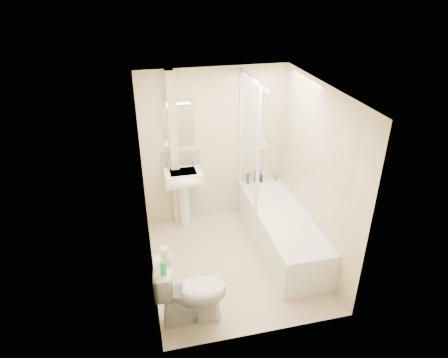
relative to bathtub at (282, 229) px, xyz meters
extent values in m
plane|color=beige|center=(-0.75, -0.20, -0.29)|extent=(2.50, 2.50, 0.00)
cube|color=beige|center=(-0.75, 1.05, 0.91)|extent=(2.20, 0.02, 2.40)
cube|color=beige|center=(-1.85, -0.20, 0.91)|extent=(0.02, 2.50, 2.40)
cube|color=beige|center=(0.35, -0.20, 0.91)|extent=(0.02, 2.50, 2.40)
cube|color=white|center=(-0.75, -0.20, 2.11)|extent=(2.20, 2.50, 0.02)
cube|color=beige|center=(0.00, 1.04, 1.14)|extent=(0.70, 0.01, 1.75)
cube|color=beige|center=(0.34, 0.00, 1.14)|extent=(0.01, 2.10, 1.75)
cube|color=beige|center=(-1.37, 0.99, 0.91)|extent=(0.12, 0.12, 2.40)
cube|color=beige|center=(-1.27, 1.04, 0.74)|extent=(0.60, 0.02, 0.30)
cube|color=white|center=(-1.27, 1.04, 1.29)|extent=(0.46, 0.01, 0.60)
cube|color=silver|center=(-1.27, 1.02, 1.66)|extent=(0.42, 0.07, 0.07)
cube|color=white|center=(0.00, 0.00, -0.01)|extent=(0.70, 2.10, 0.55)
cube|color=white|center=(0.00, 0.00, 0.21)|extent=(0.56, 1.96, 0.05)
cube|color=white|center=(-0.35, 0.60, 1.16)|extent=(0.01, 0.90, 1.80)
cube|color=white|center=(-0.35, 1.03, 1.16)|extent=(0.04, 0.04, 1.80)
cube|color=white|center=(-0.35, 0.15, 1.16)|extent=(0.04, 0.04, 1.80)
cube|color=white|center=(-0.35, 0.60, 2.04)|extent=(0.04, 0.90, 0.04)
cube|color=white|center=(-0.35, 0.60, 0.28)|extent=(0.04, 0.90, 0.03)
cylinder|color=white|center=(0.00, 1.02, 1.26)|extent=(0.02, 0.02, 0.90)
cylinder|color=white|center=(0.00, 1.02, 0.81)|extent=(0.05, 0.05, 0.02)
cylinder|color=white|center=(0.00, 1.02, 1.71)|extent=(0.05, 0.05, 0.02)
cylinder|color=white|center=(0.00, 0.95, 1.74)|extent=(0.08, 0.11, 0.11)
cube|color=white|center=(0.00, 1.01, 0.88)|extent=(0.10, 0.05, 0.14)
cylinder|color=white|center=(-0.02, 0.99, 1.31)|extent=(0.01, 0.13, 0.84)
cylinder|color=white|center=(-1.27, 0.88, 0.08)|extent=(0.16, 0.16, 0.75)
cube|color=white|center=(-1.27, 0.85, 0.57)|extent=(0.56, 0.43, 0.17)
ellipsoid|color=white|center=(-1.27, 0.68, 0.57)|extent=(0.56, 0.24, 0.17)
cube|color=silver|center=(-1.27, 0.85, 0.63)|extent=(0.38, 0.28, 0.04)
cylinder|color=white|center=(-1.45, 0.96, 0.70)|extent=(0.03, 0.03, 0.10)
cylinder|color=white|center=(-1.09, 0.96, 0.70)|extent=(0.03, 0.03, 0.10)
sphere|color=white|center=(-1.45, 0.96, 0.76)|extent=(0.04, 0.04, 0.04)
sphere|color=white|center=(-1.09, 0.96, 0.76)|extent=(0.04, 0.04, 0.04)
cylinder|color=black|center=(-0.22, 0.96, 0.35)|extent=(0.06, 0.06, 0.17)
cylinder|color=silver|center=(-0.21, 0.96, 0.33)|extent=(0.06, 0.06, 0.15)
cylinder|color=black|center=(-0.09, 0.96, 0.36)|extent=(0.06, 0.06, 0.20)
cylinder|color=#131B53|center=(0.00, 0.96, 0.32)|extent=(0.05, 0.05, 0.13)
cylinder|color=beige|center=(0.03, 0.96, 0.35)|extent=(0.05, 0.05, 0.18)
cylinder|color=green|center=(0.24, 0.96, 0.31)|extent=(0.06, 0.06, 0.09)
imported|color=white|center=(-1.47, -1.05, 0.11)|extent=(0.62, 0.88, 0.80)
cylinder|color=white|center=(-1.70, -0.99, 0.57)|extent=(0.11, 0.11, 0.11)
cylinder|color=white|center=(-1.72, -1.00, 0.67)|extent=(0.10, 0.10, 0.10)
cylinder|color=green|center=(-1.76, -1.17, 0.59)|extent=(0.06, 0.06, 0.16)
camera|label=1|loc=(-1.88, -4.39, 3.31)|focal=32.00mm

